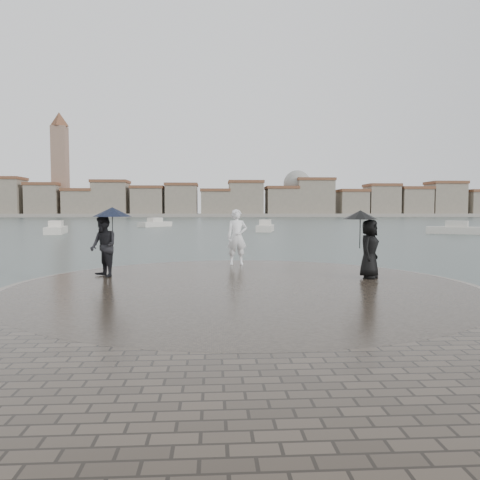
{
  "coord_description": "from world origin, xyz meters",
  "views": [
    {
      "loc": [
        -0.77,
        -8.67,
        2.3
      ],
      "look_at": [
        0.0,
        4.8,
        1.45
      ],
      "focal_mm": 35.0,
      "sensor_mm": 36.0,
      "label": 1
    }
  ],
  "objects": [
    {
      "name": "statue",
      "position": [
        0.08,
        8.03,
        1.35
      ],
      "size": [
        0.75,
        0.52,
        1.99
      ],
      "primitive_type": "imported",
      "rotation": [
        0.0,
        0.0,
        0.06
      ],
      "color": "white",
      "rests_on": "quay_tip"
    },
    {
      "name": "ground",
      "position": [
        0.0,
        0.0,
        0.0
      ],
      "size": [
        400.0,
        400.0,
        0.0
      ],
      "primitive_type": "plane",
      "color": "#2B3835",
      "rests_on": "ground"
    },
    {
      "name": "boats",
      "position": [
        0.68,
        43.89,
        0.38
      ],
      "size": [
        43.61,
        26.99,
        1.5
      ],
      "color": "beige",
      "rests_on": "ground"
    },
    {
      "name": "kerb_ring",
      "position": [
        0.0,
        3.5,
        0.16
      ],
      "size": [
        12.5,
        12.5,
        0.32
      ],
      "primitive_type": "cylinder",
      "color": "gray",
      "rests_on": "ground"
    },
    {
      "name": "visitor_right",
      "position": [
        3.63,
        4.46,
        1.45
      ],
      "size": [
        1.19,
        1.08,
        1.95
      ],
      "color": "black",
      "rests_on": "quay_tip"
    },
    {
      "name": "quay_tip",
      "position": [
        0.0,
        3.5,
        0.18
      ],
      "size": [
        11.9,
        11.9,
        0.36
      ],
      "primitive_type": "cylinder",
      "color": "#2D261E",
      "rests_on": "ground"
    },
    {
      "name": "visitor_left",
      "position": [
        -3.92,
        5.17,
        1.51
      ],
      "size": [
        1.36,
        1.22,
        2.04
      ],
      "color": "black",
      "rests_on": "quay_tip"
    },
    {
      "name": "far_skyline",
      "position": [
        -6.29,
        160.71,
        5.61
      ],
      "size": [
        260.0,
        20.0,
        37.0
      ],
      "color": "gray",
      "rests_on": "ground"
    }
  ]
}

